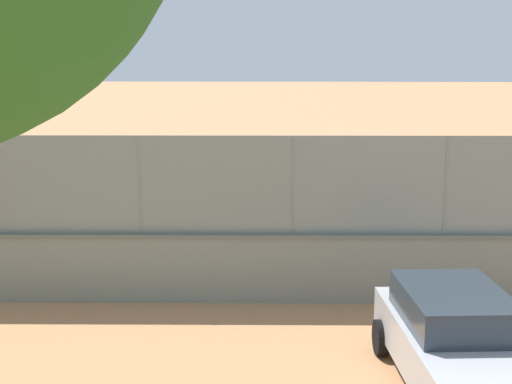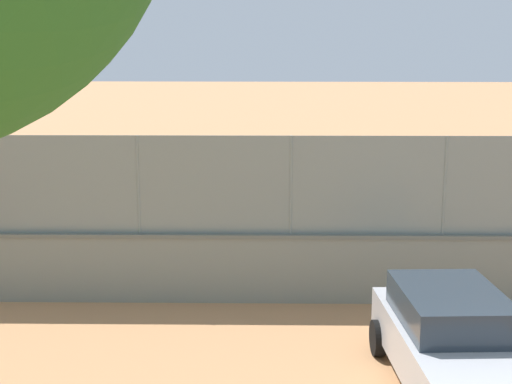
% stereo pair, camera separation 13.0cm
% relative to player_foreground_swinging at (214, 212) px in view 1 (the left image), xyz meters
% --- Properties ---
extents(ground_plane, '(260.00, 260.00, 0.00)m').
position_rel_player_foreground_swinging_xyz_m(ground_plane, '(1.18, -9.71, -1.02)').
color(ground_plane, tan).
extents(perimeter_wall, '(28.86, 1.35, 1.47)m').
position_rel_player_foreground_swinging_xyz_m(perimeter_wall, '(-0.48, 4.09, -0.28)').
color(perimeter_wall, gray).
rests_on(perimeter_wall, ground_plane).
extents(fence_panel_on_wall, '(28.34, 1.04, 2.04)m').
position_rel_player_foreground_swinging_xyz_m(fence_panel_on_wall, '(-0.48, 4.09, 1.47)').
color(fence_panel_on_wall, gray).
rests_on(fence_panel_on_wall, perimeter_wall).
extents(player_foreground_swinging, '(0.74, 1.25, 1.72)m').
position_rel_player_foreground_swinging_xyz_m(player_foreground_swinging, '(0.00, 0.00, 0.00)').
color(player_foreground_swinging, '#B2B2B2').
rests_on(player_foreground_swinging, ground_plane).
extents(player_at_service_line, '(1.17, 0.74, 1.59)m').
position_rel_player_foreground_swinging_xyz_m(player_at_service_line, '(-2.68, -8.57, -0.09)').
color(player_at_service_line, '#B2B2B2').
rests_on(player_at_service_line, ground_plane).
extents(sports_ball, '(0.24, 0.24, 0.24)m').
position_rel_player_foreground_swinging_xyz_m(sports_ball, '(-1.08, 1.29, 0.49)').
color(sports_ball, '#3399D8').
extents(spare_ball_by_wall, '(0.19, 0.19, 0.19)m').
position_rel_player_foreground_swinging_xyz_m(spare_ball_by_wall, '(-3.09, 2.63, -0.93)').
color(spare_ball_by_wall, yellow).
rests_on(spare_ball_by_wall, ground_plane).
extents(parked_car_silver, '(2.17, 4.06, 1.55)m').
position_rel_player_foreground_swinging_xyz_m(parked_car_silver, '(-4.54, 7.92, -0.22)').
color(parked_car_silver, '#B7B7BC').
rests_on(parked_car_silver, ground_plane).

